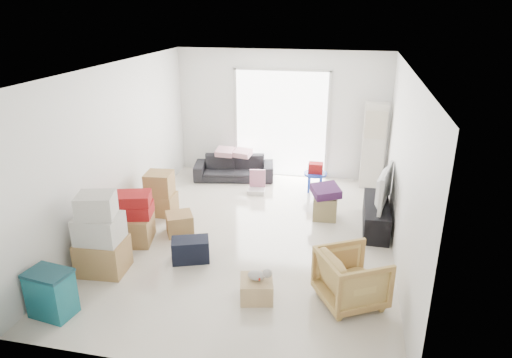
{
  "coord_description": "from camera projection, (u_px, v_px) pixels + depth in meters",
  "views": [
    {
      "loc": [
        1.48,
        -6.47,
        3.55
      ],
      "look_at": [
        0.05,
        0.2,
        0.93
      ],
      "focal_mm": 32.0,
      "sensor_mm": 36.0,
      "label": 1
    }
  ],
  "objects": [
    {
      "name": "toy_walker",
      "position": [
        257.0,
        186.0,
        9.17
      ],
      "size": [
        0.37,
        0.34,
        0.45
      ],
      "rotation": [
        0.0,
        0.0,
        0.13
      ],
      "color": "silver",
      "rests_on": "room_shell"
    },
    {
      "name": "room_shell",
      "position": [
        250.0,
        158.0,
        6.98
      ],
      "size": [
        4.98,
        6.48,
        3.18
      ],
      "color": "silver",
      "rests_on": "ground"
    },
    {
      "name": "pillow_right",
      "position": [
        243.0,
        147.0,
        9.68
      ],
      "size": [
        0.39,
        0.33,
        0.12
      ],
      "primitive_type": "cube",
      "rotation": [
        0.0,
        0.0,
        -0.19
      ],
      "color": "#EFAFBE",
      "rests_on": "sofa"
    },
    {
      "name": "sliding_door",
      "position": [
        281.0,
        120.0,
        9.74
      ],
      "size": [
        2.1,
        0.04,
        2.33
      ],
      "color": "white",
      "rests_on": "room_shell"
    },
    {
      "name": "duffel_bag",
      "position": [
        191.0,
        250.0,
        6.7
      ],
      "size": [
        0.62,
        0.49,
        0.35
      ],
      "primitive_type": "cube",
      "rotation": [
        0.0,
        0.0,
        0.35
      ],
      "color": "black",
      "rests_on": "room_shell"
    },
    {
      "name": "ottoman",
      "position": [
        325.0,
        207.0,
        8.03
      ],
      "size": [
        0.43,
        0.43,
        0.41
      ],
      "primitive_type": "cube",
      "rotation": [
        0.0,
        0.0,
        0.05
      ],
      "color": "#998359",
      "rests_on": "room_shell"
    },
    {
      "name": "plush_bunny",
      "position": [
        259.0,
        275.0,
        5.77
      ],
      "size": [
        0.31,
        0.17,
        0.16
      ],
      "rotation": [
        0.0,
        0.0,
        -0.23
      ],
      "color": "#B2ADA8",
      "rests_on": "wood_crate"
    },
    {
      "name": "television",
      "position": [
        378.0,
        199.0,
        7.56
      ],
      "size": [
        0.82,
        1.17,
        0.14
      ],
      "primitive_type": "imported",
      "rotation": [
        0.0,
        0.0,
        1.37
      ],
      "color": "black",
      "rests_on": "tv_console"
    },
    {
      "name": "tv_console",
      "position": [
        376.0,
        216.0,
        7.67
      ],
      "size": [
        0.41,
        1.35,
        0.45
      ],
      "primitive_type": "cube",
      "color": "black",
      "rests_on": "room_shell"
    },
    {
      "name": "box_stack_a",
      "position": [
        101.0,
        238.0,
        6.31
      ],
      "size": [
        0.68,
        0.58,
        1.18
      ],
      "rotation": [
        0.0,
        0.0,
        0.1
      ],
      "color": "#9C7046",
      "rests_on": "room_shell"
    },
    {
      "name": "blanket",
      "position": [
        326.0,
        193.0,
        7.94
      ],
      "size": [
        0.58,
        0.58,
        0.14
      ],
      "primitive_type": "cube",
      "rotation": [
        0.0,
        0.0,
        0.38
      ],
      "color": "#4A2152",
      "rests_on": "ottoman"
    },
    {
      "name": "armchair",
      "position": [
        352.0,
        276.0,
        5.68
      ],
      "size": [
        0.98,
        1.0,
        0.77
      ],
      "primitive_type": "imported",
      "rotation": [
        0.0,
        0.0,
        2.08
      ],
      "color": "tan",
      "rests_on": "room_shell"
    },
    {
      "name": "box_stack_c",
      "position": [
        160.0,
        194.0,
        8.14
      ],
      "size": [
        0.53,
        0.5,
        0.78
      ],
      "rotation": [
        0.0,
        0.0,
        0.07
      ],
      "color": "#9C7046",
      "rests_on": "room_shell"
    },
    {
      "name": "pillow_left",
      "position": [
        225.0,
        145.0,
        9.75
      ],
      "size": [
        0.44,
        0.36,
        0.13
      ],
      "primitive_type": "cube",
      "rotation": [
        0.0,
        0.0,
        -0.06
      ],
      "color": "#EFAFBE",
      "rests_on": "sofa"
    },
    {
      "name": "loose_box",
      "position": [
        180.0,
        224.0,
        7.51
      ],
      "size": [
        0.56,
        0.56,
        0.35
      ],
      "primitive_type": "cube",
      "rotation": [
        0.0,
        0.0,
        0.5
      ],
      "color": "#9C7046",
      "rests_on": "room_shell"
    },
    {
      "name": "ac_tower",
      "position": [
        374.0,
        146.0,
        9.19
      ],
      "size": [
        0.45,
        0.3,
        1.75
      ],
      "primitive_type": "cube",
      "color": "beige",
      "rests_on": "room_shell"
    },
    {
      "name": "kids_table",
      "position": [
        315.0,
        171.0,
        9.1
      ],
      "size": [
        0.47,
        0.47,
        0.6
      ],
      "rotation": [
        0.0,
        0.0,
        -0.03
      ],
      "color": "#1B3ABA",
      "rests_on": "room_shell"
    },
    {
      "name": "sofa",
      "position": [
        234.0,
        164.0,
        9.81
      ],
      "size": [
        1.75,
        0.79,
        0.66
      ],
      "primitive_type": "imported",
      "rotation": [
        0.0,
        0.0,
        0.18
      ],
      "color": "black",
      "rests_on": "room_shell"
    },
    {
      "name": "storage_bins",
      "position": [
        51.0,
        293.0,
        5.48
      ],
      "size": [
        0.57,
        0.43,
        0.6
      ],
      "rotation": [
        0.0,
        0.0,
        -0.14
      ],
      "color": "#135F6B",
      "rests_on": "room_shell"
    },
    {
      "name": "box_stack_b",
      "position": [
        131.0,
        219.0,
        7.18
      ],
      "size": [
        0.75,
        0.73,
        0.82
      ],
      "rotation": [
        0.0,
        0.0,
        0.18
      ],
      "color": "#9C7046",
      "rests_on": "room_shell"
    },
    {
      "name": "wood_crate",
      "position": [
        256.0,
        289.0,
        5.84
      ],
      "size": [
        0.5,
        0.5,
        0.28
      ],
      "primitive_type": "cube",
      "rotation": [
        0.0,
        0.0,
        0.23
      ],
      "color": "tan",
      "rests_on": "room_shell"
    }
  ]
}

